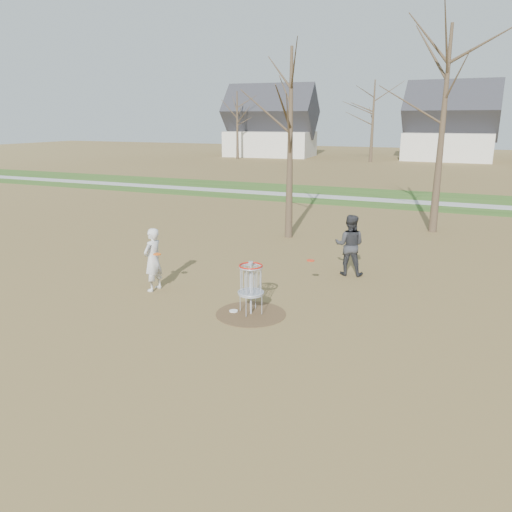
% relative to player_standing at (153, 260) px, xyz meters
% --- Properties ---
extents(ground, '(160.00, 160.00, 0.00)m').
position_rel_player_standing_xyz_m(ground, '(3.32, -0.59, -0.92)').
color(ground, brown).
rests_on(ground, ground).
extents(green_band, '(160.00, 8.00, 0.01)m').
position_rel_player_standing_xyz_m(green_band, '(3.32, 20.41, -0.91)').
color(green_band, '#2D5119').
rests_on(green_band, ground).
extents(footpath, '(160.00, 1.50, 0.01)m').
position_rel_player_standing_xyz_m(footpath, '(3.32, 19.41, -0.90)').
color(footpath, '#9E9E99').
rests_on(footpath, green_band).
extents(dirt_circle, '(1.80, 1.80, 0.01)m').
position_rel_player_standing_xyz_m(dirt_circle, '(3.32, -0.59, -0.91)').
color(dirt_circle, '#47331E').
rests_on(dirt_circle, ground).
extents(player_standing, '(0.50, 0.71, 1.83)m').
position_rel_player_standing_xyz_m(player_standing, '(0.00, 0.00, 0.00)').
color(player_standing, silver).
rests_on(player_standing, ground).
extents(player_throwing, '(1.01, 0.83, 1.94)m').
position_rel_player_standing_xyz_m(player_throwing, '(4.83, 3.71, 0.05)').
color(player_throwing, '#2C2D30').
rests_on(player_throwing, ground).
extents(disc_grounded, '(0.22, 0.22, 0.02)m').
position_rel_player_standing_xyz_m(disc_grounded, '(2.85, -0.62, -0.90)').
color(disc_grounded, white).
rests_on(disc_grounded, dirt_circle).
extents(discs_in_play, '(4.13, 2.04, 0.25)m').
position_rel_player_standing_xyz_m(discs_in_play, '(2.34, 0.76, 0.13)').
color(discs_in_play, red).
rests_on(discs_in_play, ground).
extents(disc_golf_basket, '(0.64, 0.64, 1.35)m').
position_rel_player_standing_xyz_m(disc_golf_basket, '(3.32, -0.59, -0.00)').
color(disc_golf_basket, '#9EA3AD').
rests_on(disc_golf_basket, ground).
extents(bare_trees, '(52.62, 44.98, 9.00)m').
position_rel_player_standing_xyz_m(bare_trees, '(5.10, 35.20, 4.43)').
color(bare_trees, '#382B1E').
rests_on(bare_trees, ground).
extents(houses_row, '(56.51, 10.01, 7.26)m').
position_rel_player_standing_xyz_m(houses_row, '(7.64, 51.97, 2.61)').
color(houses_row, silver).
rests_on(houses_row, ground).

